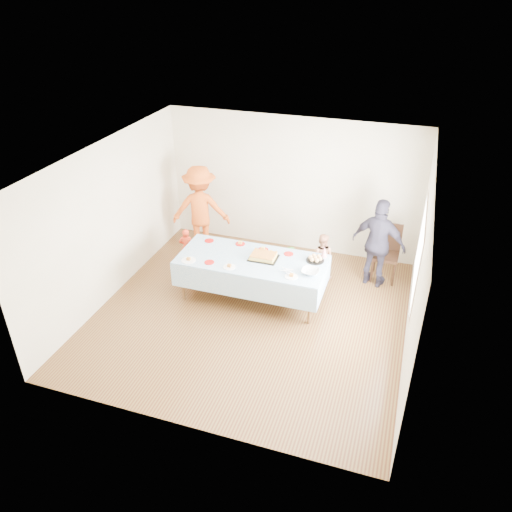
{
  "coord_description": "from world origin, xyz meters",
  "views": [
    {
      "loc": [
        2.19,
        -6.38,
        5.04
      ],
      "look_at": [
        -0.01,
        0.3,
        0.95
      ],
      "focal_mm": 35.0,
      "sensor_mm": 36.0,
      "label": 1
    }
  ],
  "objects_px": {
    "birthday_cake": "(263,256)",
    "adult_left": "(200,209)",
    "dining_chair": "(387,249)",
    "party_table": "(252,262)"
  },
  "relations": [
    {
      "from": "dining_chair",
      "to": "adult_left",
      "type": "xyz_separation_m",
      "value": [
        -3.65,
        -0.08,
        0.3
      ]
    },
    {
      "from": "birthday_cake",
      "to": "adult_left",
      "type": "xyz_separation_m",
      "value": [
        -1.71,
        1.28,
        0.07
      ]
    },
    {
      "from": "party_table",
      "to": "adult_left",
      "type": "distance_m",
      "value": 2.05
    },
    {
      "from": "party_table",
      "to": "dining_chair",
      "type": "relative_size",
      "value": 2.38
    },
    {
      "from": "birthday_cake",
      "to": "dining_chair",
      "type": "height_order",
      "value": "dining_chair"
    },
    {
      "from": "birthday_cake",
      "to": "dining_chair",
      "type": "xyz_separation_m",
      "value": [
        1.94,
        1.35,
        -0.24
      ]
    },
    {
      "from": "birthday_cake",
      "to": "adult_left",
      "type": "relative_size",
      "value": 0.27
    },
    {
      "from": "party_table",
      "to": "adult_left",
      "type": "bearing_deg",
      "value": 138.54
    },
    {
      "from": "dining_chair",
      "to": "adult_left",
      "type": "distance_m",
      "value": 3.67
    },
    {
      "from": "party_table",
      "to": "dining_chair",
      "type": "distance_m",
      "value": 2.56
    }
  ]
}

